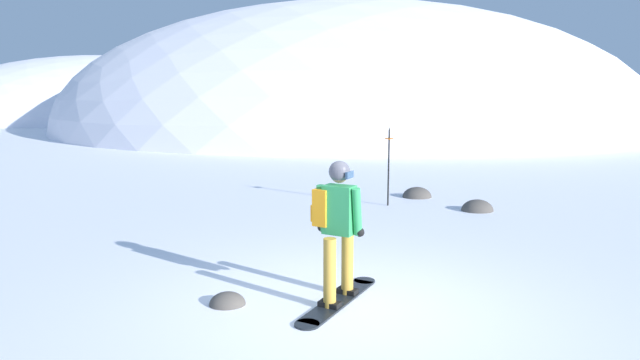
% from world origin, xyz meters
% --- Properties ---
extents(ground_plane, '(300.00, 300.00, 0.00)m').
position_xyz_m(ground_plane, '(0.00, 0.00, 0.00)').
color(ground_plane, white).
extents(ridge_peak_main, '(37.98, 34.18, 16.18)m').
position_xyz_m(ridge_peak_main, '(4.82, 31.24, 0.00)').
color(ridge_peak_main, white).
rests_on(ridge_peak_main, ground).
extents(ridge_peak_far, '(29.45, 26.51, 11.08)m').
position_xyz_m(ridge_peak_far, '(-15.44, 45.67, 0.00)').
color(ridge_peak_far, white).
rests_on(ridge_peak_far, ground).
extents(snowboarder_main, '(1.14, 1.58, 1.71)m').
position_xyz_m(snowboarder_main, '(-0.12, 0.25, 0.92)').
color(snowboarder_main, black).
rests_on(snowboarder_main, ground).
extents(piste_marker_near, '(0.20, 0.20, 1.74)m').
position_xyz_m(piste_marker_near, '(1.71, 5.71, 1.00)').
color(piste_marker_near, black).
rests_on(piste_marker_near, ground).
extents(rock_dark, '(0.43, 0.37, 0.30)m').
position_xyz_m(rock_dark, '(-1.43, 0.26, 0.00)').
color(rock_dark, '#4C4742').
rests_on(rock_dark, ground).
extents(rock_mid, '(0.68, 0.58, 0.48)m').
position_xyz_m(rock_mid, '(3.48, 5.00, 0.00)').
color(rock_mid, '#4C4742').
rests_on(rock_mid, ground).
extents(rock_small, '(0.69, 0.59, 0.49)m').
position_xyz_m(rock_small, '(2.60, 6.59, 0.00)').
color(rock_small, '#4C4742').
rests_on(rock_small, ground).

